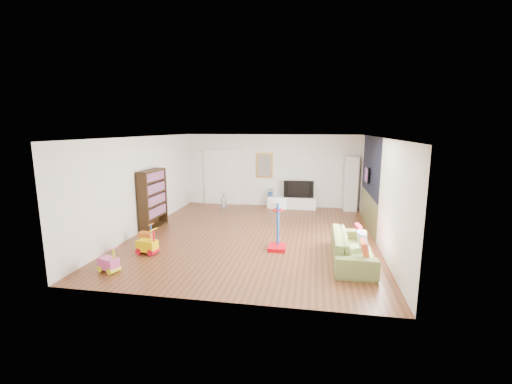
% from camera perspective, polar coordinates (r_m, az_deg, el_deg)
% --- Properties ---
extents(floor, '(6.50, 7.50, 0.00)m').
position_cam_1_polar(floor, '(9.59, -0.41, -7.21)').
color(floor, brown).
rests_on(floor, ground).
extents(ceiling, '(6.50, 7.50, 0.00)m').
position_cam_1_polar(ceiling, '(9.13, -0.43, 9.14)').
color(ceiling, white).
rests_on(ceiling, ground).
extents(wall_back, '(6.50, 0.00, 2.70)m').
position_cam_1_polar(wall_back, '(12.94, 2.54, 3.58)').
color(wall_back, silver).
rests_on(wall_back, ground).
extents(wall_front, '(6.50, 0.00, 2.70)m').
position_cam_1_polar(wall_front, '(5.71, -7.17, -5.62)').
color(wall_front, white).
rests_on(wall_front, ground).
extents(wall_left, '(0.00, 7.50, 2.70)m').
position_cam_1_polar(wall_left, '(10.34, -18.44, 1.25)').
color(wall_left, silver).
rests_on(wall_left, ground).
extents(wall_right, '(0.00, 7.50, 2.70)m').
position_cam_1_polar(wall_right, '(9.27, 19.77, 0.13)').
color(wall_right, silver).
rests_on(wall_right, ground).
extents(navy_accent, '(0.01, 3.20, 1.70)m').
position_cam_1_polar(navy_accent, '(10.56, 18.59, 4.17)').
color(navy_accent, black).
rests_on(navy_accent, wall_right).
extents(olive_wainscot, '(0.01, 3.20, 1.00)m').
position_cam_1_polar(olive_wainscot, '(10.79, 18.16, -2.97)').
color(olive_wainscot, brown).
rests_on(olive_wainscot, wall_right).
extents(doorway, '(1.45, 0.06, 2.10)m').
position_cam_1_polar(doorway, '(13.31, -5.64, 2.43)').
color(doorway, white).
rests_on(doorway, ground).
extents(painting_back, '(0.62, 0.06, 0.92)m').
position_cam_1_polar(painting_back, '(12.91, 1.42, 4.46)').
color(painting_back, gold).
rests_on(painting_back, wall_back).
extents(artwork_right, '(0.04, 0.56, 0.46)m').
position_cam_1_polar(artwork_right, '(10.79, 17.99, 2.72)').
color(artwork_right, '#7F3F8C').
rests_on(artwork_right, wall_right).
extents(media_console, '(1.80, 0.49, 0.42)m').
position_cam_1_polar(media_console, '(12.76, 5.99, -1.77)').
color(media_console, white).
rests_on(media_console, ground).
extents(tall_cabinet, '(0.47, 0.47, 1.96)m').
position_cam_1_polar(tall_cabinet, '(12.67, 15.50, 1.35)').
color(tall_cabinet, silver).
rests_on(tall_cabinet, ground).
extents(bookshelf, '(0.34, 1.21, 1.75)m').
position_cam_1_polar(bookshelf, '(10.46, -16.81, -1.20)').
color(bookshelf, black).
rests_on(bookshelf, ground).
extents(sofa, '(0.87, 2.17, 0.63)m').
position_cam_1_polar(sofa, '(7.99, 15.77, -8.94)').
color(sofa, olive).
rests_on(sofa, ground).
extents(basketball_hoop, '(0.44, 0.53, 1.25)m').
position_cam_1_polar(basketball_hoop, '(8.35, 3.58, -5.46)').
color(basketball_hoop, '#C7000E').
rests_on(basketball_hoop, ground).
extents(ride_on_yellow, '(0.50, 0.35, 0.62)m').
position_cam_1_polar(ride_on_yellow, '(8.55, -17.73, -7.80)').
color(ride_on_yellow, '#F0C900').
rests_on(ride_on_yellow, ground).
extents(ride_on_orange, '(0.40, 0.27, 0.50)m').
position_cam_1_polar(ride_on_orange, '(9.41, -17.86, -6.50)').
color(ride_on_orange, orange).
rests_on(ride_on_orange, ground).
extents(ride_on_pink, '(0.48, 0.38, 0.55)m').
position_cam_1_polar(ride_on_pink, '(7.82, -23.40, -10.20)').
color(ride_on_pink, '#CC458B').
rests_on(ride_on_pink, ground).
extents(child, '(0.32, 0.30, 0.73)m').
position_cam_1_polar(child, '(11.95, -5.46, -1.85)').
color(child, gray).
rests_on(child, ground).
extents(tv, '(1.10, 0.21, 0.63)m').
position_cam_1_polar(tv, '(12.68, 7.11, 0.54)').
color(tv, black).
rests_on(tv, media_console).
extents(vase_plant, '(0.39, 0.36, 0.35)m').
position_cam_1_polar(vase_plant, '(12.76, 2.50, 0.05)').
color(vase_plant, '#24508A').
rests_on(vase_plant, media_console).
extents(pillow_left, '(0.11, 0.41, 0.41)m').
position_cam_1_polar(pillow_left, '(7.34, 17.72, -9.30)').
color(pillow_left, '#C54824').
rests_on(pillow_left, sofa).
extents(pillow_center, '(0.18, 0.42, 0.40)m').
position_cam_1_polar(pillow_center, '(7.94, 17.34, -7.76)').
color(pillow_center, white).
rests_on(pillow_center, sofa).
extents(pillow_right, '(0.15, 0.36, 0.35)m').
position_cam_1_polar(pillow_right, '(8.59, 16.86, -6.34)').
color(pillow_right, '#C2193A').
rests_on(pillow_right, sofa).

